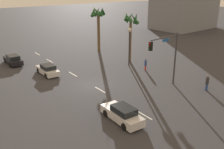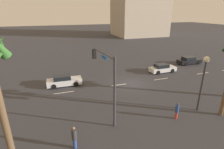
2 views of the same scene
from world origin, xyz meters
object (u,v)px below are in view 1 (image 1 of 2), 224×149
(car_1, at_px, (122,114))
(car_2, at_px, (13,60))
(palm_tree_2, at_px, (131,24))
(car_0, at_px, (48,70))
(pedestrian_0, at_px, (146,64))
(traffic_signal, at_px, (167,52))
(streetlamp, at_px, (129,39))
(pedestrian_1, at_px, (207,83))
(palm_tree_1, at_px, (98,18))

(car_1, bearing_deg, car_2, -173.11)
(car_1, xyz_separation_m, palm_tree_2, (-13.64, 12.23, 5.10))
(car_2, bearing_deg, car_0, 17.55)
(car_1, height_order, pedestrian_0, pedestrian_0)
(traffic_signal, height_order, streetlamp, traffic_signal)
(traffic_signal, distance_m, pedestrian_1, 5.69)
(car_2, bearing_deg, traffic_signal, 30.32)
(pedestrian_1, relative_size, palm_tree_2, 0.24)
(car_2, distance_m, pedestrian_0, 19.81)
(car_1, height_order, palm_tree_1, palm_tree_1)
(traffic_signal, xyz_separation_m, streetlamp, (-8.97, 1.94, -0.27))
(car_1, xyz_separation_m, car_2, (-23.10, -2.79, -0.02))
(traffic_signal, bearing_deg, palm_tree_1, 170.62)
(car_2, bearing_deg, palm_tree_1, 86.43)
(car_0, bearing_deg, car_1, 1.54)
(car_2, relative_size, traffic_signal, 0.73)
(car_0, height_order, palm_tree_1, palm_tree_1)
(car_0, bearing_deg, streetlamp, 73.00)
(pedestrian_0, distance_m, palm_tree_2, 6.68)
(car_2, bearing_deg, pedestrian_1, 32.41)
(car_0, relative_size, car_1, 0.96)
(car_0, height_order, palm_tree_2, palm_tree_2)
(car_1, distance_m, pedestrian_0, 14.58)
(traffic_signal, bearing_deg, streetlamp, 167.82)
(pedestrian_1, height_order, palm_tree_1, palm_tree_1)
(traffic_signal, bearing_deg, pedestrian_0, 157.54)
(pedestrian_0, bearing_deg, car_0, -118.68)
(car_1, distance_m, car_2, 23.27)
(car_1, distance_m, palm_tree_1, 25.72)
(traffic_signal, distance_m, streetlamp, 9.18)
(car_0, xyz_separation_m, palm_tree_2, (1.97, 12.65, 5.14))
(traffic_signal, relative_size, pedestrian_0, 3.81)
(car_0, height_order, streetlamp, streetlamp)
(traffic_signal, distance_m, palm_tree_1, 19.28)
(car_1, relative_size, streetlamp, 0.82)
(pedestrian_0, height_order, pedestrian_1, pedestrian_1)
(streetlamp, bearing_deg, car_1, -41.49)
(car_2, xyz_separation_m, palm_tree_2, (9.47, 15.02, 5.12))
(pedestrian_1, bearing_deg, traffic_signal, -137.21)
(car_1, height_order, streetlamp, streetlamp)
(pedestrian_0, xyz_separation_m, palm_tree_1, (-12.99, 0.66, 4.89))
(car_2, xyz_separation_m, streetlamp, (10.92, 13.57, 3.31))
(palm_tree_1, bearing_deg, car_2, -93.57)
(car_0, xyz_separation_m, pedestrian_0, (6.42, 11.73, 0.24))
(palm_tree_1, bearing_deg, traffic_signal, -9.38)
(pedestrian_1, bearing_deg, palm_tree_2, 179.05)
(traffic_signal, height_order, pedestrian_1, traffic_signal)
(traffic_signal, height_order, palm_tree_1, palm_tree_1)
(streetlamp, relative_size, pedestrian_1, 3.07)
(car_0, distance_m, streetlamp, 12.18)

